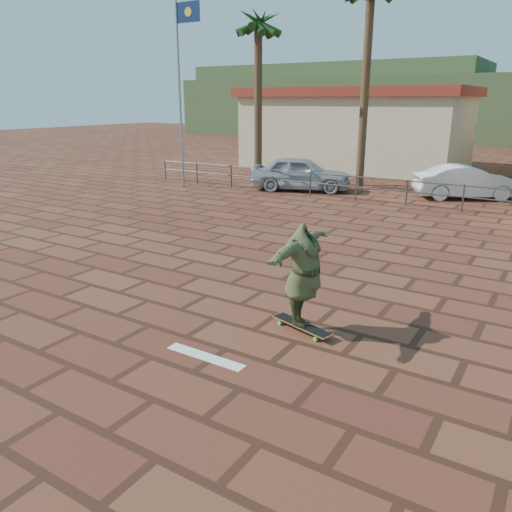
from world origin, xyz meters
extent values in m
plane|color=brown|center=(0.00, 0.00, 0.00)|extent=(120.00, 120.00, 0.00)
cube|color=white|center=(0.70, -1.20, 0.00)|extent=(1.40, 0.22, 0.01)
cylinder|color=#47494F|center=(-12.00, 12.00, 0.50)|extent=(0.06, 0.06, 1.00)
cylinder|color=#47494F|center=(-10.00, 12.00, 0.50)|extent=(0.06, 0.06, 1.00)
cylinder|color=#47494F|center=(-8.00, 12.00, 0.50)|extent=(0.06, 0.06, 1.00)
cylinder|color=#47494F|center=(-6.00, 12.00, 0.50)|extent=(0.06, 0.06, 1.00)
cylinder|color=#47494F|center=(-4.00, 12.00, 0.50)|extent=(0.06, 0.06, 1.00)
cylinder|color=#47494F|center=(-2.00, 12.00, 0.50)|extent=(0.06, 0.06, 1.00)
cylinder|color=#47494F|center=(0.00, 12.00, 0.50)|extent=(0.06, 0.06, 1.00)
cylinder|color=#47494F|center=(2.00, 12.00, 0.50)|extent=(0.06, 0.06, 1.00)
cylinder|color=#47494F|center=(0.00, 12.00, 0.95)|extent=(24.00, 0.05, 0.05)
cylinder|color=#47494F|center=(0.00, 12.00, 0.55)|extent=(24.00, 0.05, 0.05)
cylinder|color=gray|center=(-10.00, 11.00, 4.00)|extent=(0.10, 0.10, 8.00)
cube|color=#0E1F47|center=(-9.35, 11.00, 7.30)|extent=(1.20, 0.02, 0.80)
cylinder|color=brown|center=(-7.50, 13.50, 3.50)|extent=(0.36, 0.36, 7.00)
sphere|color=#204C19|center=(-7.50, 13.50, 7.05)|extent=(2.40, 2.40, 2.40)
cylinder|color=brown|center=(-3.00, 15.00, 4.10)|extent=(0.36, 0.36, 8.20)
cube|color=beige|center=(-6.00, 22.00, 2.00)|extent=(12.00, 7.00, 4.00)
cube|color=maroon|center=(-6.00, 22.00, 4.25)|extent=(12.60, 7.60, 0.50)
cube|color=#384C28|center=(-22.00, 56.00, 4.00)|extent=(35.00, 14.00, 8.00)
cube|color=olive|center=(1.55, 0.43, 0.11)|extent=(1.25, 0.60, 0.02)
cube|color=black|center=(1.55, 0.43, 0.12)|extent=(1.20, 0.56, 0.00)
cube|color=silver|center=(1.14, 0.54, 0.07)|extent=(0.12, 0.21, 0.03)
cube|color=silver|center=(1.96, 0.31, 0.07)|extent=(0.12, 0.21, 0.03)
cylinder|color=#45E230|center=(1.11, 0.43, 0.04)|extent=(0.08, 0.05, 0.08)
cylinder|color=#45E230|center=(1.18, 0.66, 0.04)|extent=(0.08, 0.05, 0.08)
cylinder|color=#45E230|center=(1.92, 0.19, 0.04)|extent=(0.08, 0.05, 0.08)
cylinder|color=#45E230|center=(1.99, 0.43, 0.04)|extent=(0.08, 0.05, 0.08)
imported|color=#424A27|center=(1.55, 0.43, 1.02)|extent=(0.77, 2.26, 1.80)
imported|color=#A3A5A9|center=(-4.98, 13.00, 0.74)|extent=(4.68, 3.12, 1.48)
imported|color=silver|center=(1.61, 14.83, 0.67)|extent=(4.21, 3.21, 1.33)
camera|label=1|loc=(5.08, -6.67, 3.84)|focal=35.00mm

